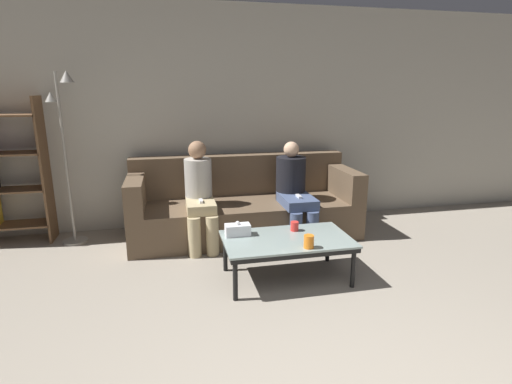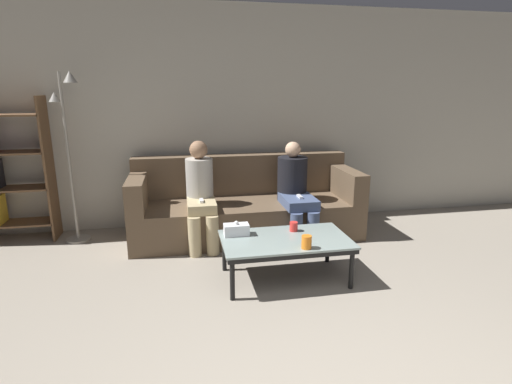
# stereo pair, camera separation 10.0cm
# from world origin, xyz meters

# --- Properties ---
(wall_back) EXTENTS (12.00, 0.06, 2.60)m
(wall_back) POSITION_xyz_m (0.00, 3.81, 1.30)
(wall_back) COLOR #B7B2A3
(wall_back) RESTS_ON ground_plane
(couch) EXTENTS (2.54, 0.90, 0.88)m
(couch) POSITION_xyz_m (0.00, 3.29, 0.32)
(couch) COLOR brown
(couch) RESTS_ON ground_plane
(coffee_table) EXTENTS (1.11, 0.65, 0.38)m
(coffee_table) POSITION_xyz_m (0.15, 2.08, 0.34)
(coffee_table) COLOR #8C9E99
(coffee_table) RESTS_ON ground_plane
(cup_near_left) EXTENTS (0.07, 0.07, 0.09)m
(cup_near_left) POSITION_xyz_m (0.27, 2.25, 0.43)
(cup_near_left) COLOR red
(cup_near_left) RESTS_ON coffee_table
(cup_near_right) EXTENTS (0.08, 0.08, 0.11)m
(cup_near_right) POSITION_xyz_m (0.26, 1.83, 0.44)
(cup_near_right) COLOR orange
(cup_near_right) RESTS_ON coffee_table
(tissue_box) EXTENTS (0.22, 0.12, 0.13)m
(tissue_box) POSITION_xyz_m (-0.26, 2.24, 0.43)
(tissue_box) COLOR white
(tissue_box) RESTS_ON coffee_table
(bookshelf) EXTENTS (0.79, 0.32, 1.57)m
(bookshelf) POSITION_xyz_m (-2.60, 3.58, 0.77)
(bookshelf) COLOR brown
(bookshelf) RESTS_ON ground_plane
(standing_lamp) EXTENTS (0.31, 0.26, 1.82)m
(standing_lamp) POSITION_xyz_m (-1.86, 3.44, 1.12)
(standing_lamp) COLOR gray
(standing_lamp) RESTS_ON ground_plane
(seated_person_left_end) EXTENTS (0.31, 0.64, 1.11)m
(seated_person_left_end) POSITION_xyz_m (-0.52, 3.07, 0.58)
(seated_person_left_end) COLOR tan
(seated_person_left_end) RESTS_ON ground_plane
(seated_person_mid_left) EXTENTS (0.33, 0.73, 1.08)m
(seated_person_mid_left) POSITION_xyz_m (0.52, 3.06, 0.57)
(seated_person_mid_left) COLOR #47567A
(seated_person_mid_left) RESTS_ON ground_plane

